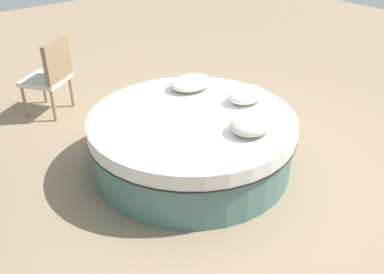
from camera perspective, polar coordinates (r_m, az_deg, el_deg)
name	(u,v)px	position (r m, az deg, el deg)	size (l,w,h in m)	color
ground_plane	(192,166)	(4.65, 0.00, -3.84)	(16.00, 16.00, 0.00)	#9E8466
round_bed	(192,141)	(4.49, 0.00, -0.58)	(2.12, 2.12, 0.60)	#4C726B
throw_pillow_0	(251,125)	(4.06, 7.76, 1.58)	(0.42, 0.37, 0.15)	beige
throw_pillow_1	(247,95)	(4.65, 7.20, 5.54)	(0.44, 0.32, 0.17)	white
throw_pillow_2	(191,83)	(4.94, -0.12, 7.18)	(0.51, 0.40, 0.15)	beige
patio_chair	(51,72)	(5.81, -18.07, 8.08)	(0.71, 0.71, 0.98)	#997A56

